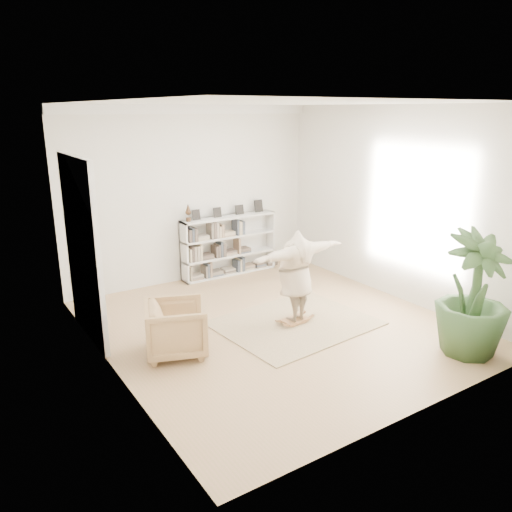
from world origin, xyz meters
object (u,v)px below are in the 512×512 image
at_px(rocker_board, 295,320).
at_px(houseplant, 473,294).
at_px(bookshelf, 229,246).
at_px(armchair, 176,328).
at_px(person, 296,274).

bearing_deg(rocker_board, houseplant, -60.73).
height_order(bookshelf, houseplant, houseplant).
bearing_deg(rocker_board, armchair, 172.38).
distance_m(rocker_board, person, 0.83).
relative_size(rocker_board, person, 0.26).
relative_size(armchair, houseplant, 0.47).
height_order(bookshelf, person, person).
bearing_deg(armchair, bookshelf, -21.64).
bearing_deg(rocker_board, person, -94.87).
bearing_deg(armchair, rocker_board, -72.61).
relative_size(armchair, person, 0.46).
bearing_deg(houseplant, armchair, 147.26).
xyz_separation_m(armchair, rocker_board, (2.12, -0.10, -0.34)).
bearing_deg(bookshelf, houseplant, -78.04).
bearing_deg(bookshelf, rocker_board, -98.10).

